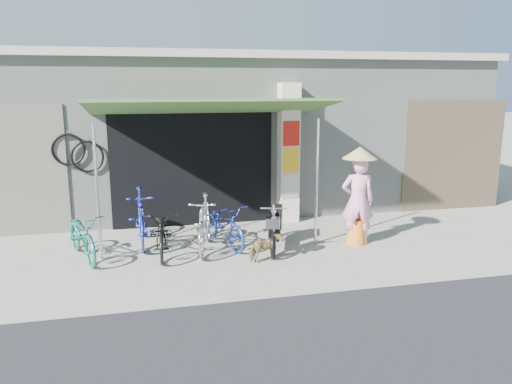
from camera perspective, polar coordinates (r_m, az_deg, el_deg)
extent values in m
plane|color=gray|center=(8.67, 2.81, -7.77)|extent=(80.00, 80.00, 0.00)
cube|color=#9CA199|center=(13.18, -3.22, 6.89)|extent=(12.00, 5.00, 3.50)
cube|color=beige|center=(13.15, -3.32, 14.86)|extent=(12.30, 5.30, 0.16)
cube|color=black|center=(10.61, -7.23, 2.81)|extent=(3.40, 0.06, 2.50)
cube|color=black|center=(10.75, -7.13, -0.86)|extent=(3.06, 0.04, 1.10)
torus|color=black|center=(10.52, -18.72, 3.84)|extent=(0.65, 0.05, 0.65)
cylinder|color=silver|center=(10.50, -18.83, 5.59)|extent=(0.02, 0.02, 0.12)
torus|color=black|center=(10.54, -20.67, 4.54)|extent=(0.65, 0.05, 0.65)
cylinder|color=silver|center=(10.53, -20.79, 6.28)|extent=(0.02, 0.02, 0.12)
cube|color=beige|center=(10.84, 3.68, 4.42)|extent=(0.42, 0.42, 3.00)
cube|color=red|center=(10.58, 4.06, 6.68)|extent=(0.36, 0.02, 0.52)
cube|color=yellow|center=(10.65, 4.01, 3.63)|extent=(0.36, 0.02, 0.52)
cube|color=silver|center=(10.75, 3.97, 0.67)|extent=(0.36, 0.02, 0.50)
cube|color=#3C642D|center=(9.59, -5.03, 9.70)|extent=(4.60, 1.88, 0.35)
cylinder|color=silver|center=(8.80, -17.67, -0.06)|extent=(0.05, 0.05, 2.36)
cylinder|color=silver|center=(9.32, 6.96, 1.09)|extent=(0.05, 0.05, 2.36)
cube|color=brown|center=(12.81, 21.60, 3.88)|extent=(2.60, 0.06, 2.60)
imported|color=#19715E|center=(9.10, -19.22, -4.73)|extent=(1.06, 1.68, 0.83)
imported|color=navy|center=(9.61, -13.01, -2.83)|extent=(0.53, 1.75, 1.04)
imported|color=black|center=(8.97, -10.70, -4.48)|extent=(0.62, 1.62, 0.84)
imported|color=silver|center=(9.08, -5.91, -3.56)|extent=(0.84, 1.74, 1.01)
imported|color=navy|center=(9.33, -3.74, -3.69)|extent=(1.01, 1.65, 0.82)
imported|color=tan|center=(8.51, 1.13, -6.41)|extent=(0.64, 0.44, 0.49)
torus|color=black|center=(8.66, 1.98, -6.16)|extent=(0.22, 0.46, 0.46)
torus|color=black|center=(9.75, 2.38, -4.07)|extent=(0.22, 0.46, 0.46)
cube|color=black|center=(9.19, 2.20, -4.66)|extent=(0.45, 0.85, 0.09)
cube|color=black|center=(9.43, 2.31, -3.01)|extent=(0.37, 0.53, 0.30)
cube|color=black|center=(9.38, 2.32, -1.93)|extent=(0.35, 0.52, 0.08)
cube|color=black|center=(8.74, 2.07, -3.87)|extent=(0.21, 0.14, 0.49)
cylinder|color=silver|center=(8.51, 2.03, -1.88)|extent=(0.44, 0.17, 0.03)
cube|color=silver|center=(8.41, 1.95, -3.53)|extent=(0.27, 0.24, 0.17)
imported|color=#E99DBE|center=(9.51, 11.55, -0.99)|extent=(0.69, 0.54, 1.67)
cone|color=orange|center=(9.66, 11.40, -4.47)|extent=(0.38, 0.38, 0.46)
cone|color=tan|center=(9.35, 11.78, 4.41)|extent=(0.64, 0.64, 0.22)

